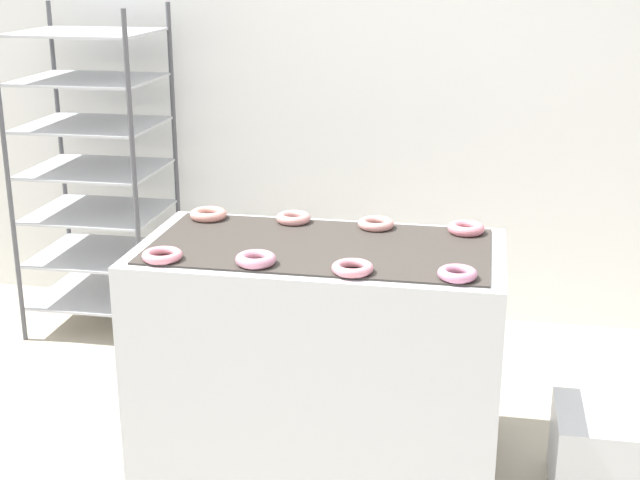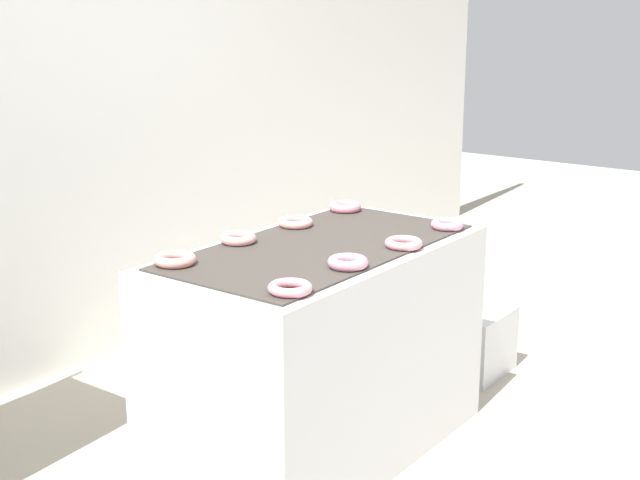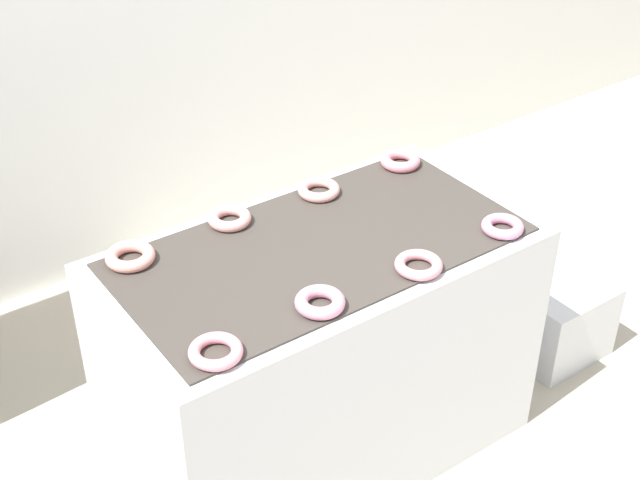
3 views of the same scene
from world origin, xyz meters
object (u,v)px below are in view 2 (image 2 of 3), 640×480
at_px(donut_near_left, 290,288).
at_px(donut_near_right, 447,224).
at_px(fryer_machine, 320,350).
at_px(donut_near_midleft, 348,262).
at_px(donut_near_midright, 404,243).
at_px(donut_far_left, 175,259).
at_px(donut_far_midleft, 238,238).
at_px(donut_far_midright, 296,222).
at_px(glaze_bin, 467,340).
at_px(donut_far_right, 345,207).

height_order(donut_near_left, donut_near_right, donut_near_right).
distance_m(fryer_machine, donut_near_midleft, 0.55).
distance_m(donut_near_left, donut_near_midright, 0.68).
height_order(fryer_machine, donut_far_left, donut_far_left).
bearing_deg(donut_far_left, donut_near_midright, -38.02).
xyz_separation_m(donut_near_right, donut_far_midleft, (-0.68, 0.54, 0.00)).
bearing_deg(donut_far_left, donut_far_midright, -0.05).
height_order(donut_near_left, donut_far_midleft, donut_far_midleft).
distance_m(fryer_machine, donut_far_midleft, 0.55).
height_order(donut_near_midleft, donut_far_midleft, donut_near_midleft).
xyz_separation_m(donut_near_left, donut_far_left, (0.01, 0.52, 0.00)).
bearing_deg(donut_near_midright, donut_near_right, 1.12).
height_order(donut_far_left, donut_far_midright, donut_far_left).
relative_size(donut_near_midleft, donut_far_left, 0.95).
bearing_deg(donut_near_midleft, donut_near_midright, -3.02).
bearing_deg(donut_far_left, donut_far_midleft, 2.46).
relative_size(fryer_machine, donut_near_midleft, 9.54).
xyz_separation_m(glaze_bin, donut_far_midleft, (-1.24, 0.37, 0.72)).
height_order(donut_near_right, donut_far_midright, same).
relative_size(donut_far_midleft, donut_far_midright, 0.98).
bearing_deg(donut_near_left, glaze_bin, 5.88).
distance_m(donut_near_right, donut_far_midright, 0.62).
bearing_deg(donut_near_right, donut_near_left, -179.99).
bearing_deg(donut_near_midleft, fryer_machine, 54.59).
xyz_separation_m(donut_near_midright, donut_far_right, (0.37, 0.53, 0.00)).
relative_size(donut_near_midright, donut_near_right, 1.07).
xyz_separation_m(fryer_machine, donut_near_left, (-0.52, -0.27, 0.45)).
bearing_deg(glaze_bin, fryer_machine, 174.64).
relative_size(donut_near_midleft, donut_far_right, 1.00).
distance_m(donut_far_left, donut_far_midleft, 0.35).
relative_size(donut_far_midright, donut_far_right, 1.00).
distance_m(donut_near_left, donut_near_right, 1.04).
bearing_deg(glaze_bin, donut_far_left, 167.28).
bearing_deg(donut_far_midright, donut_near_midleft, -124.92).
height_order(fryer_machine, donut_near_midright, donut_near_midright).
relative_size(donut_near_midright, donut_far_left, 0.96).
relative_size(donut_near_right, donut_far_left, 0.89).
bearing_deg(donut_near_left, fryer_machine, 27.04).
height_order(fryer_machine, donut_far_midleft, donut_far_midleft).
bearing_deg(glaze_bin, donut_near_midright, -169.37).
relative_size(donut_near_midleft, donut_far_midleft, 1.02).
xyz_separation_m(donut_near_midleft, donut_far_right, (0.71, 0.51, 0.00)).
bearing_deg(donut_far_midleft, fryer_machine, -59.40).
bearing_deg(glaze_bin, donut_far_midleft, 163.18).
height_order(glaze_bin, donut_far_left, donut_far_left).
distance_m(donut_near_midright, donut_far_midleft, 0.64).
xyz_separation_m(fryer_machine, glaze_bin, (1.08, -0.10, -0.27)).
bearing_deg(donut_near_right, donut_far_right, 88.61).
height_order(donut_near_left, donut_near_midleft, donut_near_midleft).
bearing_deg(donut_near_midright, donut_far_midleft, 120.82).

